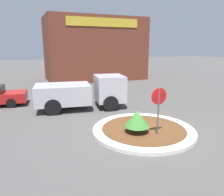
# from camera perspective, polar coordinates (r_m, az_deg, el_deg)

# --- Properties ---
(ground_plane) EXTENTS (120.00, 120.00, 0.00)m
(ground_plane) POSITION_cam_1_polar(r_m,az_deg,el_deg) (10.73, 8.19, -8.69)
(ground_plane) COLOR #514F4C
(traffic_island) EXTENTS (4.88, 4.88, 0.16)m
(traffic_island) POSITION_cam_1_polar(r_m,az_deg,el_deg) (10.70, 8.21, -8.28)
(traffic_island) COLOR silver
(traffic_island) RESTS_ON ground_plane
(stop_sign) EXTENTS (0.75, 0.07, 2.30)m
(stop_sign) POSITION_cam_1_polar(r_m,az_deg,el_deg) (9.71, 12.08, -1.27)
(stop_sign) COLOR #4C4C51
(stop_sign) RESTS_ON ground_plane
(island_shrub) EXTENTS (1.14, 1.14, 1.02)m
(island_shrub) POSITION_cam_1_polar(r_m,az_deg,el_deg) (9.99, 6.57, -5.37)
(island_shrub) COLOR brown
(island_shrub) RESTS_ON traffic_island
(utility_truck) EXTENTS (5.93, 3.07, 2.11)m
(utility_truck) POSITION_cam_1_polar(r_m,az_deg,el_deg) (14.28, -7.65, 1.57)
(utility_truck) COLOR #B2B2B7
(utility_truck) RESTS_ON ground_plane
(storefront_building) EXTENTS (11.43, 6.07, 7.24)m
(storefront_building) POSITION_cam_1_polar(r_m,az_deg,el_deg) (27.09, -4.45, 12.64)
(storefront_building) COLOR brown
(storefront_building) RESTS_ON ground_plane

